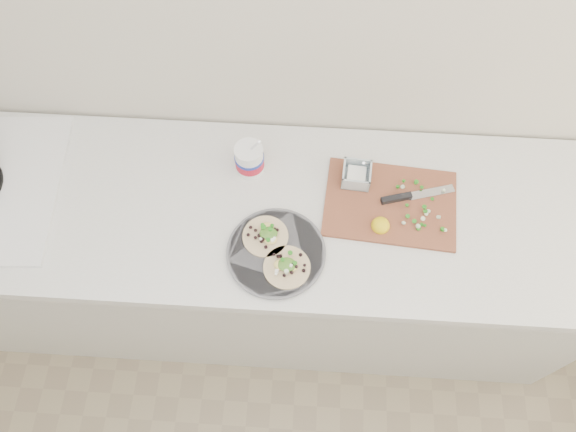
{
  "coord_description": "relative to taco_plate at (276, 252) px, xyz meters",
  "views": [
    {
      "loc": [
        0.2,
        0.57,
        2.45
      ],
      "look_at": [
        0.15,
        1.36,
        0.96
      ],
      "focal_mm": 35.0,
      "sensor_mm": 36.0,
      "label": 1
    }
  ],
  "objects": [
    {
      "name": "taco_plate",
      "position": [
        0.0,
        0.0,
        0.0
      ],
      "size": [
        0.3,
        0.3,
        0.04
      ],
      "rotation": [
        0.0,
        0.0,
        0.37
      ],
      "color": "#57575E",
      "rests_on": "counter"
    },
    {
      "name": "tub",
      "position": [
        -0.1,
        0.3,
        0.05
      ],
      "size": [
        0.1,
        0.1,
        0.21
      ],
      "rotation": [
        0.0,
        0.0,
        0.06
      ],
      "color": "white",
      "rests_on": "counter"
    },
    {
      "name": "counter",
      "position": [
        -0.12,
        0.17,
        -0.47
      ],
      "size": [
        2.44,
        0.66,
        0.9
      ],
      "color": "beige",
      "rests_on": "ground"
    },
    {
      "name": "cutboard",
      "position": [
        0.34,
        0.2,
        -0.0
      ],
      "size": [
        0.43,
        0.32,
        0.07
      ],
      "rotation": [
        0.0,
        0.0,
        -0.08
      ],
      "color": "brown",
      "rests_on": "counter"
    }
  ]
}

